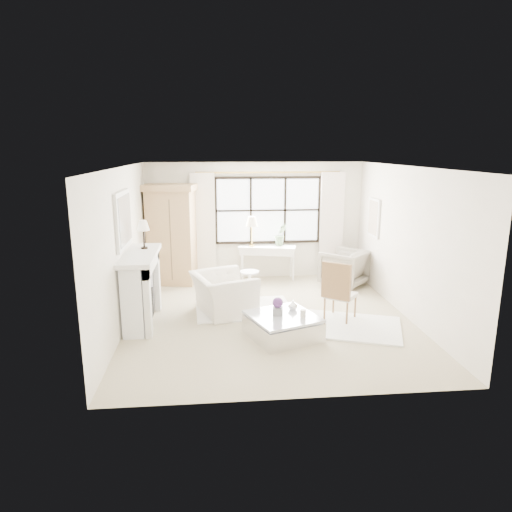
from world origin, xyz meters
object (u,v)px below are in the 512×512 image
object	(u,v)px
coffee_table	(283,327)
club_armchair	(223,294)
armoire	(172,234)
console_table	(267,263)

from	to	relation	value
coffee_table	club_armchair	bearing A→B (deg)	106.08
armoire	club_armchair	world-z (taller)	armoire
armoire	coffee_table	xyz separation A→B (m)	(2.01, -3.29, -0.96)
armoire	coffee_table	size ratio (longest dim) A/B	1.74
console_table	coffee_table	xyz separation A→B (m)	(-0.15, -3.37, -0.22)
console_table	coffee_table	size ratio (longest dim) A/B	1.06
armoire	coffee_table	bearing A→B (deg)	-47.47
console_table	coffee_table	world-z (taller)	console_table
armoire	console_table	bearing A→B (deg)	13.34
armoire	console_table	distance (m)	2.29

